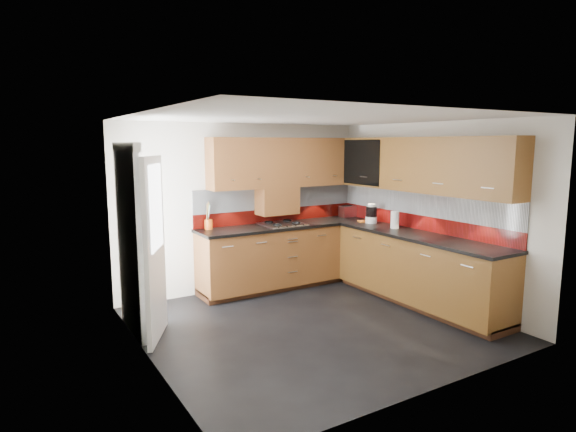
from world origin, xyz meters
TOP-DOWN VIEW (x-y plane):
  - room at (0.00, 0.00)m, footprint 4.00×3.80m
  - base_cabinets at (1.07, 0.72)m, footprint 2.70×3.20m
  - countertop at (1.05, 0.70)m, footprint 2.72×3.22m
  - backsplash at (1.28, 0.93)m, footprint 2.70×3.20m
  - upper_cabinets at (1.23, 0.78)m, footprint 2.50×3.20m
  - extractor_hood at (0.45, 1.64)m, footprint 0.60×0.33m
  - glass_cabinet at (1.71, 1.07)m, footprint 0.32×0.80m
  - back_door at (-1.78, 0.75)m, footprint 0.42×1.19m
  - gas_hob at (0.45, 1.47)m, footprint 0.60×0.53m
  - utensil_pot at (-0.61, 1.70)m, footprint 0.11×0.11m
  - toaster at (1.75, 1.61)m, footprint 0.26×0.16m
  - food_processor at (1.67, 0.94)m, footprint 0.17×0.17m
  - paper_towel at (1.65, 0.42)m, footprint 0.13×0.13m
  - orange_cloth at (1.64, 1.08)m, footprint 0.18×0.17m

SIDE VIEW (x-z plane):
  - base_cabinets at x=1.07m, z-range -0.04..0.91m
  - countertop at x=1.05m, z-range 0.90..0.94m
  - orange_cloth at x=1.64m, z-range 0.94..0.96m
  - gas_hob at x=0.45m, z-range 0.93..0.98m
  - toaster at x=1.75m, z-range 0.94..1.12m
  - utensil_pot at x=-0.61m, z-range 0.84..1.22m
  - back_door at x=-1.78m, z-range 0.01..2.05m
  - paper_towel at x=1.65m, z-range 0.94..1.18m
  - food_processor at x=1.67m, z-range 0.93..1.21m
  - backsplash at x=1.28m, z-range 0.94..1.48m
  - extractor_hood at x=0.45m, z-range 1.08..1.48m
  - room at x=0.00m, z-range 0.18..2.82m
  - upper_cabinets at x=1.23m, z-range 1.48..2.20m
  - glass_cabinet at x=1.71m, z-range 1.54..2.20m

